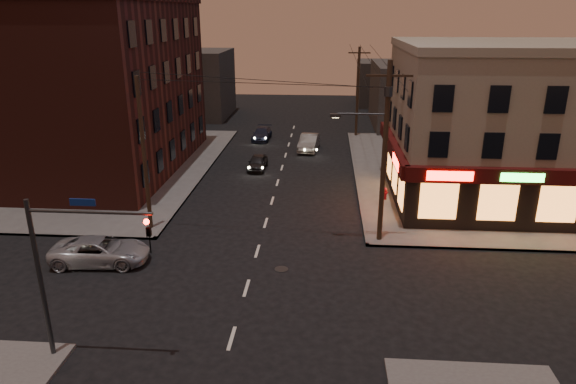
# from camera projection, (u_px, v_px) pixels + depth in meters

# --- Properties ---
(ground) EXTENTS (120.00, 120.00, 0.00)m
(ground) POSITION_uv_depth(u_px,v_px,m) (246.00, 288.00, 24.47)
(ground) COLOR black
(ground) RESTS_ON ground
(sidewalk_ne) EXTENTS (24.00, 28.00, 0.15)m
(sidewalk_ne) POSITION_uv_depth(u_px,v_px,m) (504.00, 175.00, 41.07)
(sidewalk_ne) COLOR #514F4C
(sidewalk_ne) RESTS_ON ground
(sidewalk_nw) EXTENTS (24.00, 28.00, 0.15)m
(sidewalk_nw) POSITION_uv_depth(u_px,v_px,m) (70.00, 166.00, 43.56)
(sidewalk_nw) COLOR #514F4C
(sidewalk_nw) RESTS_ON ground
(pizza_building) EXTENTS (15.85, 12.85, 10.50)m
(pizza_building) POSITION_uv_depth(u_px,v_px,m) (511.00, 124.00, 34.22)
(pizza_building) COLOR gray
(pizza_building) RESTS_ON sidewalk_ne
(brick_apartment) EXTENTS (12.00, 20.00, 13.00)m
(brick_apartment) POSITION_uv_depth(u_px,v_px,m) (101.00, 88.00, 41.13)
(brick_apartment) COLOR #451C16
(brick_apartment) RESTS_ON sidewalk_nw
(bg_building_ne_a) EXTENTS (10.00, 12.00, 7.00)m
(bg_building_ne_a) POSITION_uv_depth(u_px,v_px,m) (418.00, 95.00, 58.07)
(bg_building_ne_a) COLOR #3F3D3A
(bg_building_ne_a) RESTS_ON ground
(bg_building_nw) EXTENTS (9.00, 10.00, 8.00)m
(bg_building_nw) POSITION_uv_depth(u_px,v_px,m) (192.00, 84.00, 63.54)
(bg_building_nw) COLOR #3F3D3A
(bg_building_nw) RESTS_ON ground
(bg_building_ne_b) EXTENTS (8.00, 8.00, 6.00)m
(bg_building_ne_b) POSITION_uv_depth(u_px,v_px,m) (387.00, 83.00, 71.54)
(bg_building_ne_b) COLOR #3F3D3A
(bg_building_ne_b) RESTS_ON ground
(utility_pole_main) EXTENTS (4.20, 0.44, 10.00)m
(utility_pole_main) POSITION_uv_depth(u_px,v_px,m) (383.00, 144.00, 27.54)
(utility_pole_main) COLOR #382619
(utility_pole_main) RESTS_ON sidewalk_ne
(utility_pole_far) EXTENTS (0.26, 0.26, 9.00)m
(utility_pole_far) POSITION_uv_depth(u_px,v_px,m) (358.00, 92.00, 52.54)
(utility_pole_far) COLOR #382619
(utility_pole_far) RESTS_ON sidewalk_ne
(utility_pole_west) EXTENTS (0.24, 0.24, 9.00)m
(utility_pole_west) POSITION_uv_depth(u_px,v_px,m) (144.00, 155.00, 29.51)
(utility_pole_west) COLOR #382619
(utility_pole_west) RESTS_ON sidewalk_nw
(traffic_signal) EXTENTS (4.49, 0.32, 6.47)m
(traffic_signal) POSITION_uv_depth(u_px,v_px,m) (64.00, 259.00, 18.20)
(traffic_signal) COLOR #333538
(traffic_signal) RESTS_ON ground
(suv_cross) EXTENTS (5.16, 2.67, 1.39)m
(suv_cross) POSITION_uv_depth(u_px,v_px,m) (100.00, 251.00, 26.69)
(suv_cross) COLOR #9EA0A7
(suv_cross) RESTS_ON ground
(sedan_near) EXTENTS (1.54, 3.57, 1.20)m
(sedan_near) POSITION_uv_depth(u_px,v_px,m) (258.00, 162.00, 42.67)
(sedan_near) COLOR black
(sedan_near) RESTS_ON ground
(sedan_mid) EXTENTS (2.07, 4.74, 1.52)m
(sedan_mid) POSITION_uv_depth(u_px,v_px,m) (309.00, 142.00, 48.48)
(sedan_mid) COLOR slate
(sedan_mid) RESTS_ON ground
(sedan_far) EXTENTS (1.85, 4.23, 1.21)m
(sedan_far) POSITION_uv_depth(u_px,v_px,m) (262.00, 134.00, 52.54)
(sedan_far) COLOR #1A2034
(sedan_far) RESTS_ON ground
(fire_hydrant) EXTENTS (0.39, 0.39, 0.85)m
(fire_hydrant) POSITION_uv_depth(u_px,v_px,m) (385.00, 193.00, 35.44)
(fire_hydrant) COLOR maroon
(fire_hydrant) RESTS_ON sidewalk_ne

